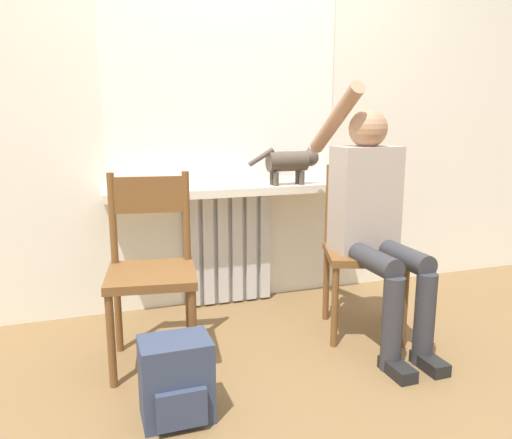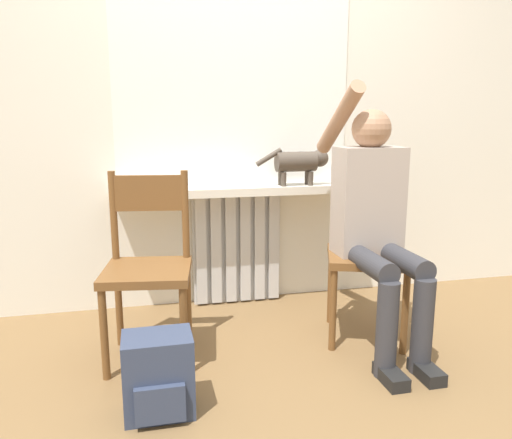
{
  "view_description": "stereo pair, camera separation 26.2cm",
  "coord_description": "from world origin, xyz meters",
  "px_view_note": "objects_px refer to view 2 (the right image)",
  "views": [
    {
      "loc": [
        -0.83,
        -1.82,
        1.18
      ],
      "look_at": [
        0.0,
        0.61,
        0.65
      ],
      "focal_mm": 35.0,
      "sensor_mm": 36.0,
      "label": 1
    },
    {
      "loc": [
        -0.58,
        -1.89,
        1.18
      ],
      "look_at": [
        0.0,
        0.61,
        0.65
      ],
      "focal_mm": 35.0,
      "sensor_mm": 36.0,
      "label": 2
    }
  ],
  "objects_px": {
    "chair_left": "(148,264)",
    "backpack": "(158,376)",
    "chair_right": "(367,250)",
    "person": "(376,216)",
    "cat": "(301,162)"
  },
  "relations": [
    {
      "from": "chair_left",
      "to": "backpack",
      "type": "relative_size",
      "value": 2.76
    },
    {
      "from": "chair_right",
      "to": "backpack",
      "type": "distance_m",
      "value": 1.29
    },
    {
      "from": "chair_left",
      "to": "chair_right",
      "type": "relative_size",
      "value": 1.0
    },
    {
      "from": "person",
      "to": "backpack",
      "type": "bearing_deg",
      "value": -160.1
    },
    {
      "from": "chair_left",
      "to": "chair_right",
      "type": "xyz_separation_m",
      "value": [
        1.15,
        -0.0,
        0.0
      ]
    },
    {
      "from": "chair_left",
      "to": "chair_right",
      "type": "height_order",
      "value": "same"
    },
    {
      "from": "chair_right",
      "to": "backpack",
      "type": "xyz_separation_m",
      "value": [
        -1.13,
        -0.52,
        -0.32
      ]
    },
    {
      "from": "chair_left",
      "to": "person",
      "type": "relative_size",
      "value": 0.68
    },
    {
      "from": "person",
      "to": "cat",
      "type": "relative_size",
      "value": 2.94
    },
    {
      "from": "chair_right",
      "to": "person",
      "type": "relative_size",
      "value": 0.68
    },
    {
      "from": "chair_left",
      "to": "person",
      "type": "height_order",
      "value": "person"
    },
    {
      "from": "backpack",
      "to": "chair_left",
      "type": "bearing_deg",
      "value": 91.96
    },
    {
      "from": "cat",
      "to": "backpack",
      "type": "distance_m",
      "value": 1.59
    },
    {
      "from": "cat",
      "to": "backpack",
      "type": "xyz_separation_m",
      "value": [
        -0.93,
        -1.05,
        -0.75
      ]
    },
    {
      "from": "person",
      "to": "backpack",
      "type": "xyz_separation_m",
      "value": [
        -1.12,
        -0.41,
        -0.52
      ]
    }
  ]
}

